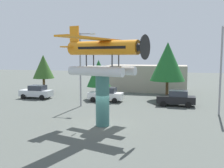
% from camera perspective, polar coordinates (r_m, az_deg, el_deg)
% --- Properties ---
extents(ground_plane, '(140.00, 140.00, 0.00)m').
position_cam_1_polar(ground_plane, '(21.25, -2.08, -9.14)').
color(ground_plane, '#4C514C').
extents(display_pedestal, '(1.10, 1.10, 4.10)m').
position_cam_1_polar(display_pedestal, '(20.80, -2.10, -3.69)').
color(display_pedestal, '#386B66').
rests_on(display_pedestal, ground).
extents(floatplane_monument, '(7.19, 10.28, 4.00)m').
position_cam_1_polar(floatplane_monument, '(20.41, -1.84, 6.62)').
color(floatplane_monument, silver).
rests_on(floatplane_monument, display_pedestal).
extents(car_near_silver, '(4.20, 2.02, 1.76)m').
position_cam_1_polar(car_near_silver, '(35.60, -16.31, -1.67)').
color(car_near_silver, silver).
rests_on(car_near_silver, ground).
extents(car_mid_white, '(4.20, 2.02, 1.76)m').
position_cam_1_polar(car_mid_white, '(31.88, -1.30, -2.32)').
color(car_mid_white, white).
rests_on(car_mid_white, ground).
extents(car_far_black, '(4.20, 2.02, 1.76)m').
position_cam_1_polar(car_far_black, '(30.01, 14.01, -3.05)').
color(car_far_black, black).
rests_on(car_far_black, ground).
extents(streetlight_primary, '(1.84, 0.28, 8.10)m').
position_cam_1_polar(streetlight_primary, '(28.73, -6.64, 4.33)').
color(streetlight_primary, gray).
rests_on(streetlight_primary, ground).
extents(streetlight_secondary, '(1.84, 0.28, 8.37)m').
position_cam_1_polar(streetlight_secondary, '(26.47, 23.31, 3.99)').
color(streetlight_secondary, gray).
rests_on(streetlight_secondary, ground).
extents(storefront_building, '(12.50, 5.71, 4.09)m').
position_cam_1_polar(storefront_building, '(42.08, 7.62, 1.32)').
color(storefront_building, '#9E9384').
rests_on(storefront_building, ground).
extents(tree_west, '(3.03, 3.03, 5.76)m').
position_cam_1_polar(tree_west, '(38.48, -14.87, 3.69)').
color(tree_west, brown).
rests_on(tree_west, ground).
extents(tree_east, '(3.12, 3.12, 5.09)m').
position_cam_1_polar(tree_east, '(33.66, -2.95, 2.35)').
color(tree_east, brown).
rests_on(tree_east, ground).
extents(tree_center_back, '(4.39, 4.39, 7.34)m').
position_cam_1_polar(tree_center_back, '(33.52, 12.15, 4.84)').
color(tree_center_back, brown).
rests_on(tree_center_back, ground).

